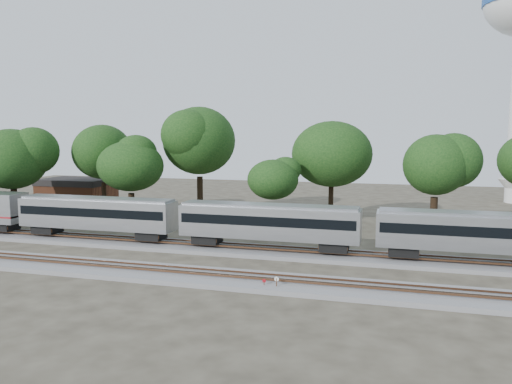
% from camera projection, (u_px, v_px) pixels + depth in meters
% --- Properties ---
extents(ground, '(160.00, 160.00, 0.00)m').
position_uv_depth(ground, '(228.00, 268.00, 44.96)').
color(ground, '#383328').
rests_on(ground, ground).
extents(track_far, '(160.00, 5.00, 0.73)m').
position_uv_depth(track_far, '(247.00, 250.00, 50.68)').
color(track_far, slate).
rests_on(track_far, ground).
extents(track_near, '(160.00, 5.00, 0.73)m').
position_uv_depth(track_near, '(213.00, 278.00, 41.12)').
color(track_near, slate).
rests_on(track_near, ground).
extents(train, '(94.09, 3.25, 4.79)m').
position_uv_depth(train, '(270.00, 221.00, 49.67)').
color(train, '#BABCC1').
rests_on(train, ground).
extents(switch_stand_red, '(0.28, 0.07, 0.87)m').
position_uv_depth(switch_stand_red, '(264.00, 283.00, 38.46)').
color(switch_stand_red, '#512D19').
rests_on(switch_stand_red, ground).
extents(switch_stand_white, '(0.37, 0.07, 1.16)m').
position_uv_depth(switch_stand_white, '(277.00, 282.00, 38.13)').
color(switch_stand_white, '#512D19').
rests_on(switch_stand_white, ground).
extents(switch_lever, '(0.53, 0.35, 0.30)m').
position_uv_depth(switch_lever, '(289.00, 291.00, 37.73)').
color(switch_lever, '#512D19').
rests_on(switch_lever, ground).
extents(brick_building, '(10.51, 7.46, 5.02)m').
position_uv_depth(brick_building, '(77.00, 195.00, 77.53)').
color(brick_building, brown).
rests_on(brick_building, ground).
extents(tree_0, '(8.77, 8.77, 12.37)m').
position_uv_depth(tree_0, '(12.00, 159.00, 65.70)').
color(tree_0, black).
rests_on(tree_0, ground).
extents(tree_1, '(9.55, 9.55, 13.46)m').
position_uv_depth(tree_1, '(103.00, 152.00, 70.55)').
color(tree_1, black).
rests_on(tree_1, ground).
extents(tree_2, '(7.86, 7.86, 11.08)m').
position_uv_depth(tree_2, '(130.00, 166.00, 65.25)').
color(tree_2, black).
rests_on(tree_2, ground).
extents(tree_3, '(11.14, 11.14, 15.71)m').
position_uv_depth(tree_3, '(199.00, 141.00, 70.02)').
color(tree_3, black).
rests_on(tree_3, ground).
extents(tree_4, '(6.53, 6.53, 9.21)m').
position_uv_depth(tree_4, '(273.00, 180.00, 60.52)').
color(tree_4, black).
rests_on(tree_4, ground).
extents(tree_5, '(9.46, 9.46, 13.34)m').
position_uv_depth(tree_5, '(332.00, 154.00, 65.14)').
color(tree_5, black).
rests_on(tree_5, ground).
extents(tree_6, '(8.47, 8.47, 11.95)m').
position_uv_depth(tree_6, '(436.00, 165.00, 58.61)').
color(tree_6, black).
rests_on(tree_6, ground).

